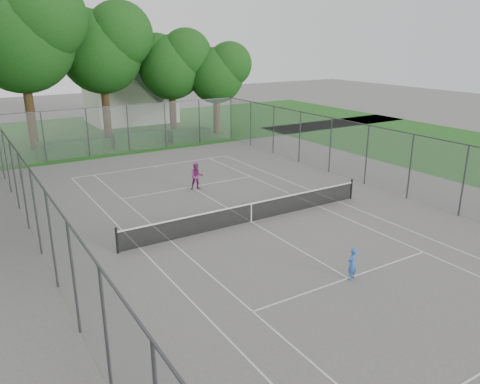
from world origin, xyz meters
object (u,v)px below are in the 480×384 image
house (129,81)px  woman_player (197,176)px  tennis_net (251,212)px  girl_player (352,264)px

house → woman_player: (-4.64, -24.17, -3.31)m
tennis_net → house: size_ratio=1.27×
tennis_net → girl_player: bearing=-89.6°
girl_player → house: bearing=-113.0°
house → girl_player: house is taller
woman_player → house: bearing=97.9°
girl_player → woman_player: bearing=-105.9°
house → woman_player: house is taller
woman_player → tennis_net: bearing=-72.2°
girl_player → woman_player: (0.06, 12.32, 0.16)m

